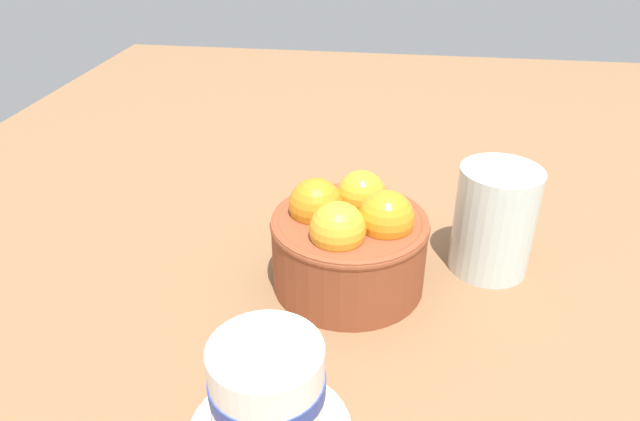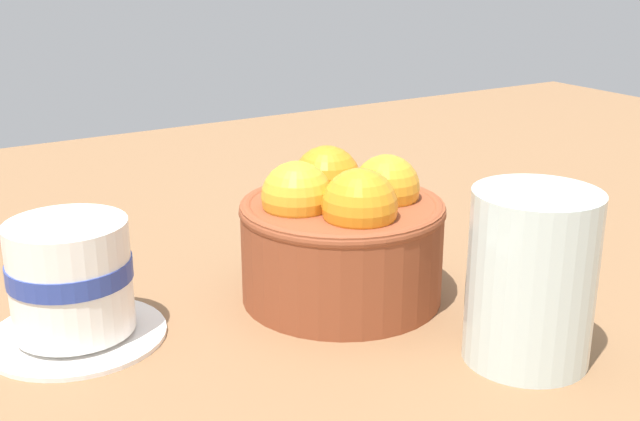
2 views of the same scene
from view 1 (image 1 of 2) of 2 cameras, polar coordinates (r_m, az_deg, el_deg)
ground_plane at (r=53.77cm, az=2.73°, el=-8.38°), size 159.96×111.35×3.00cm
terracotta_bowl at (r=50.22cm, az=2.90°, el=-2.94°), size 13.64×13.64×9.84cm
coffee_cup at (r=38.34cm, az=-5.17°, el=-17.65°), size 10.85×10.85×7.46cm
water_glass at (r=54.44cm, az=16.80°, el=-0.92°), size 7.22×7.22×10.09cm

